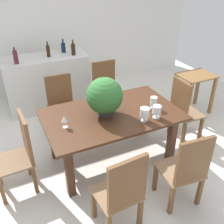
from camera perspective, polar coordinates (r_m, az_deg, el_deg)
ground_plane at (r=3.93m, az=-1.15°, el=-8.73°), size 7.04×7.04×0.00m
back_wall at (r=5.65m, az=-12.81°, el=17.69°), size 6.40×0.10×2.60m
dining_table at (r=3.42m, az=-0.07°, el=-2.05°), size 1.76×1.08×0.76m
chair_head_end at (r=3.26m, az=-19.64°, el=-8.23°), size 0.47×0.45×1.00m
chair_far_right at (r=4.46m, az=-1.33°, el=4.93°), size 0.46×0.48×1.04m
chair_near_right at (r=2.97m, az=16.03°, el=-11.94°), size 0.48×0.48×0.99m
chair_far_left at (r=4.25m, az=-11.07°, el=2.27°), size 0.46×0.45×0.93m
chair_foot_end at (r=4.06m, az=15.42°, el=0.81°), size 0.41×0.43×1.01m
chair_near_left at (r=2.62m, az=2.27°, el=-17.17°), size 0.48×0.45×1.01m
flower_centerpiece at (r=3.21m, az=-1.67°, el=3.51°), size 0.46×0.46×0.50m
crystal_vase_left at (r=3.17m, az=7.24°, el=-0.20°), size 0.12×0.12×0.18m
crystal_vase_center_near at (r=3.47m, az=9.18°, el=2.29°), size 0.09×0.09×0.17m
crystal_vase_right at (r=3.26m, az=9.89°, el=0.36°), size 0.11×0.11×0.17m
wine_glass at (r=3.08m, az=-10.48°, el=-1.59°), size 0.07×0.07×0.16m
kitchen_counter at (r=5.10m, az=-14.05°, el=6.54°), size 1.53×0.65×0.98m
wine_bottle_dark at (r=5.08m, az=-10.69°, el=13.85°), size 0.08×0.08×0.25m
wine_bottle_amber at (r=4.89m, az=-8.55°, el=13.55°), size 0.08×0.08×0.28m
wine_bottle_tall at (r=4.68m, az=-20.51°, el=11.29°), size 0.08×0.08×0.28m
wine_bottle_clear at (r=4.88m, az=-13.92°, el=13.01°), size 0.06×0.06×0.28m
side_table at (r=4.91m, az=17.86°, el=5.72°), size 0.62×0.48×0.74m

